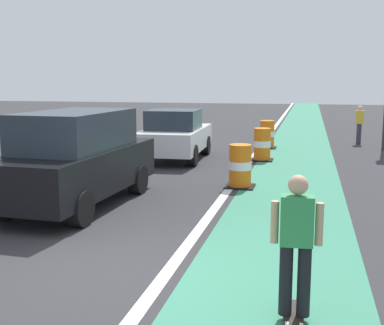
{
  "coord_description": "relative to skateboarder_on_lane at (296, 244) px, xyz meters",
  "views": [
    {
      "loc": [
        2.79,
        -6.35,
        2.71
      ],
      "look_at": [
        0.58,
        3.14,
        1.1
      ],
      "focal_mm": 47.36,
      "sensor_mm": 36.0,
      "label": 1
    }
  ],
  "objects": [
    {
      "name": "ground_plane",
      "position": [
        -2.69,
        0.86,
        -0.91
      ],
      "size": [
        100.0,
        100.0,
        0.0
      ],
      "primitive_type": "plane",
      "color": "#2D2D30"
    },
    {
      "name": "parked_suv_nearest",
      "position": [
        -4.73,
        4.35,
        0.12
      ],
      "size": [
        2.09,
        4.68,
        2.04
      ],
      "color": "black",
      "rests_on": "ground"
    },
    {
      "name": "lane_divider_stripe",
      "position": [
        -1.79,
        12.86,
        -0.91
      ],
      "size": [
        0.2,
        80.0,
        0.01
      ],
      "primitive_type": "cube",
      "color": "silver",
      "rests_on": "ground"
    },
    {
      "name": "traffic_barrel_mid",
      "position": [
        -1.42,
        11.41,
        -0.38
      ],
      "size": [
        0.73,
        0.73,
        1.09
      ],
      "color": "orange",
      "rests_on": "ground"
    },
    {
      "name": "skateboarder_on_lane",
      "position": [
        0.0,
        0.0,
        0.0
      ],
      "size": [
        0.57,
        0.81,
        1.69
      ],
      "color": "black",
      "rests_on": "ground"
    },
    {
      "name": "pedestrian_crossing",
      "position": [
        2.14,
        16.68,
        -0.05
      ],
      "size": [
        0.34,
        0.2,
        1.61
      ],
      "color": "#33333D",
      "rests_on": "ground"
    },
    {
      "name": "parked_sedan_second",
      "position": [
        -4.31,
        10.94,
        -0.08
      ],
      "size": [
        2.04,
        4.17,
        1.7
      ],
      "color": "silver",
      "rests_on": "ground"
    },
    {
      "name": "traffic_barrel_back",
      "position": [
        -1.51,
        14.56,
        -0.38
      ],
      "size": [
        0.73,
        0.73,
        1.09
      ],
      "color": "orange",
      "rests_on": "ground"
    },
    {
      "name": "traffic_barrel_front",
      "position": [
        -1.56,
        7.01,
        -0.38
      ],
      "size": [
        0.73,
        0.73,
        1.09
      ],
      "color": "orange",
      "rests_on": "ground"
    },
    {
      "name": "bike_lane_strip",
      "position": [
        -0.29,
        12.86,
        -0.91
      ],
      "size": [
        2.5,
        80.0,
        0.01
      ],
      "primitive_type": "cube",
      "color": "#387F60",
      "rests_on": "ground"
    }
  ]
}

